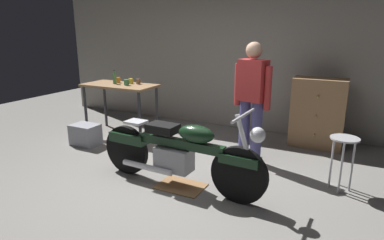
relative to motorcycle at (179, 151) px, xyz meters
name	(u,v)px	position (x,y,z in m)	size (l,w,h in m)	color
ground_plane	(162,184)	(-0.21, -0.05, -0.45)	(12.00, 12.00, 0.00)	gray
back_wall	(241,45)	(-0.21, 2.75, 1.10)	(8.00, 0.12, 3.10)	gray
workbench	(120,91)	(-1.93, 1.37, 0.34)	(1.30, 0.64, 0.90)	#99724C
motorcycle	(179,151)	(0.00, 0.00, 0.00)	(2.19, 0.60, 1.00)	black
person_standing	(252,98)	(0.51, 1.16, 0.48)	(0.55, 0.32, 1.67)	#4D4A84
shop_stool	(344,149)	(1.72, 0.79, 0.05)	(0.32, 0.32, 0.64)	#B2B2B7
wooden_dresser	(318,113)	(1.28, 2.25, 0.10)	(0.80, 0.47, 1.10)	#99724C
drip_tray	(181,186)	(0.02, 0.00, -0.44)	(0.56, 0.40, 0.01)	olive
storage_bin	(85,135)	(-2.08, 0.62, -0.28)	(0.44, 0.32, 0.34)	gray
mug_orange_travel	(118,80)	(-2.06, 1.50, 0.50)	(0.10, 0.07, 0.10)	orange
mug_green_speckled	(126,82)	(-1.76, 1.35, 0.50)	(0.12, 0.08, 0.10)	#3D7F4C
mug_yellow_tall	(131,81)	(-1.81, 1.53, 0.49)	(0.11, 0.08, 0.09)	yellow
mug_brown_stoneware	(138,81)	(-1.65, 1.55, 0.50)	(0.10, 0.07, 0.09)	brown
bottle	(115,78)	(-2.04, 1.38, 0.55)	(0.06, 0.06, 0.24)	#4C8C4C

